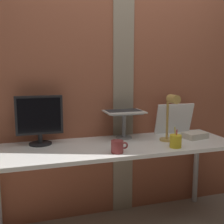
# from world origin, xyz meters

# --- Properties ---
(brick_wall_back) EXTENTS (3.49, 0.16, 2.31)m
(brick_wall_back) POSITION_xyz_m (0.00, 0.45, 1.15)
(brick_wall_back) COLOR #9E563D
(brick_wall_back) RESTS_ON ground_plane
(desk) EXTENTS (1.97, 0.61, 0.74)m
(desk) POSITION_xyz_m (-0.12, 0.08, 0.66)
(desk) COLOR white
(desk) RESTS_ON ground_plane
(monitor) EXTENTS (0.37, 0.18, 0.39)m
(monitor) POSITION_xyz_m (-0.70, 0.27, 0.95)
(monitor) COLOR black
(monitor) RESTS_ON desk
(laptop_stand) EXTENTS (0.28, 0.22, 0.23)m
(laptop_stand) POSITION_xyz_m (0.01, 0.27, 0.89)
(laptop_stand) COLOR gray
(laptop_stand) RESTS_ON desk
(laptop) EXTENTS (0.34, 0.31, 0.20)m
(laptop) POSITION_xyz_m (0.01, 0.34, 1.01)
(laptop) COLOR silver
(laptop) RESTS_ON laptop_stand
(whiteboard_panel) EXTENTS (0.37, 0.09, 0.28)m
(whiteboard_panel) POSITION_xyz_m (0.52, 0.30, 0.88)
(whiteboard_panel) COLOR white
(whiteboard_panel) RESTS_ON desk
(desk_lamp) EXTENTS (0.12, 0.20, 0.40)m
(desk_lamp) POSITION_xyz_m (0.33, 0.03, 0.98)
(desk_lamp) COLOR tan
(desk_lamp) RESTS_ON desk
(pen_cup) EXTENTS (0.09, 0.09, 0.16)m
(pen_cup) POSITION_xyz_m (0.30, -0.12, 0.79)
(pen_cup) COLOR yellow
(pen_cup) RESTS_ON desk
(coffee_mug) EXTENTS (0.13, 0.09, 0.09)m
(coffee_mug) POSITION_xyz_m (-0.18, -0.12, 0.78)
(coffee_mug) COLOR maroon
(coffee_mug) RESTS_ON desk
(paper_clutter_stack) EXTENTS (0.22, 0.18, 0.05)m
(paper_clutter_stack) POSITION_xyz_m (0.61, 0.08, 0.76)
(paper_clutter_stack) COLOR silver
(paper_clutter_stack) RESTS_ON desk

